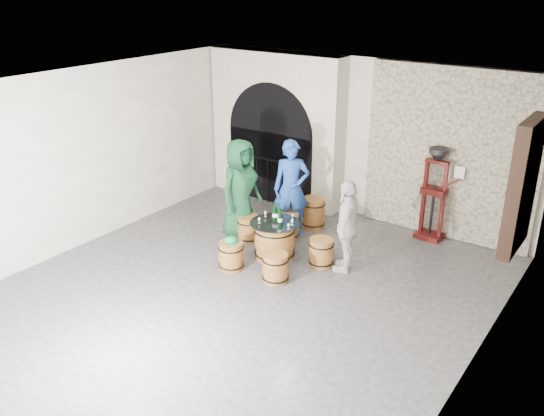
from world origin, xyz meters
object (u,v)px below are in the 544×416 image
Objects in this scene: barrel_stool_left at (249,229)px; person_white at (347,226)px; barrel_stool_near_right at (275,268)px; wine_bottle_left at (275,213)px; side_barrel at (313,213)px; person_green at (240,189)px; barrel_stool_near_left at (231,256)px; person_blue at (291,188)px; corking_press at (435,187)px; wine_bottle_center at (280,218)px; wine_bottle_right at (279,214)px; barrel_stool_right at (321,252)px; barrel_stool_far at (288,226)px; barrel_table at (275,240)px.

person_white is at bearing 1.23° from barrel_stool_left.
barrel_stool_near_right is 1.50× the size of wine_bottle_left.
side_barrel is (-0.07, 1.43, -0.50)m from wine_bottle_left.
barrel_stool_near_left is at bearing -144.86° from person_green.
person_blue is 2.64m from corking_press.
person_blue is at bearing 106.32° from wine_bottle_left.
wine_bottle_center is (-0.35, 0.64, 0.57)m from barrel_stool_near_right.
person_blue reaches higher than side_barrel.
wine_bottle_left is at bearing -155.32° from wine_bottle_right.
person_green reaches higher than person_white.
barrel_stool_left is 3.52m from corking_press.
person_green is 1.27m from wine_bottle_center.
corking_press reaches higher than barrel_stool_near_left.
barrel_stool_left is at bearing 166.74° from wine_bottle_right.
wine_bottle_center is 3.02m from corking_press.
side_barrel is (0.25, 2.27, 0.06)m from barrel_stool_near_left.
wine_bottle_center is at bearing -80.50° from side_barrel.
barrel_stool_right is 1.55m from person_blue.
barrel_stool_left is at bearing -105.62° from person_green.
barrel_stool_right is 0.26× the size of person_blue.
barrel_stool_far is 1.50× the size of wine_bottle_right.
barrel_stool_left is 1.39m from side_barrel.
person_blue is at bearing 115.80° from barrel_stool_near_right.
person_blue reaches higher than barrel_stool_right.
barrel_stool_near_right is 0.80× the size of side_barrel.
barrel_stool_near_right is at bearing -120.29° from person_green.
barrel_stool_near_left is 1.10m from wine_bottle_right.
corking_press is (2.20, 1.55, 0.79)m from barrel_stool_far.
person_green is 1.59m from side_barrel.
side_barrel is at bearing -153.64° from corking_press.
barrel_stool_right is at bearing -53.88° from side_barrel.
wine_bottle_left is (0.99, -0.31, -0.14)m from person_green.
barrel_stool_far is 1.00× the size of barrel_stool_right.
barrel_stool_left is 1.00m from wine_bottle_right.
wine_bottle_right is at bearing -13.26° from barrel_stool_left.
barrel_stool_near_right is 1.50× the size of wine_bottle_right.
person_white reaches higher than barrel_stool_far.
person_green is (-0.25, 0.09, 0.71)m from barrel_stool_left.
corking_press is (1.13, 2.14, 0.79)m from barrel_stool_right.
side_barrel is at bearing 92.62° from wine_bottle_left.
barrel_table is at bearing -72.10° from barrel_stool_far.
wine_bottle_right is at bearing -126.74° from corking_press.
person_blue reaches higher than wine_bottle_left.
barrel_stool_right is at bearing -113.98° from corking_press.
side_barrel is (-0.26, 1.55, -0.50)m from wine_bottle_center.
wine_bottle_left is (-0.05, 0.07, 0.47)m from barrel_table.
person_white is at bearing 10.87° from wine_bottle_right.
person_green is at bearing 165.08° from wine_bottle_right.
barrel_stool_right is at bearing 8.59° from wine_bottle_right.
person_blue is 1.70m from person_white.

